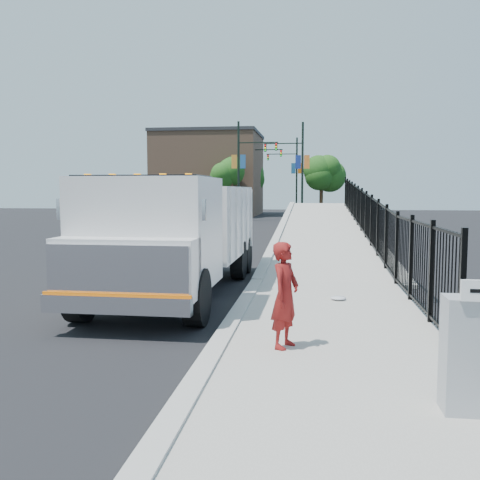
# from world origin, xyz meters

# --- Properties ---
(ground) EXTENTS (120.00, 120.00, 0.00)m
(ground) POSITION_xyz_m (0.00, 0.00, 0.00)
(ground) COLOR black
(ground) RESTS_ON ground
(sidewalk) EXTENTS (3.55, 12.00, 0.12)m
(sidewalk) POSITION_xyz_m (1.93, -2.00, 0.06)
(sidewalk) COLOR #9E998E
(sidewalk) RESTS_ON ground
(curb) EXTENTS (0.30, 12.00, 0.16)m
(curb) POSITION_xyz_m (0.00, -2.00, 0.08)
(curb) COLOR #ADAAA3
(curb) RESTS_ON ground
(ramp) EXTENTS (3.95, 24.06, 3.19)m
(ramp) POSITION_xyz_m (2.12, 16.00, 0.00)
(ramp) COLOR #9E998E
(ramp) RESTS_ON ground
(iron_fence) EXTENTS (0.10, 28.00, 1.80)m
(iron_fence) POSITION_xyz_m (3.55, 12.00, 0.90)
(iron_fence) COLOR black
(iron_fence) RESTS_ON ground
(truck) EXTENTS (2.76, 8.19, 2.80)m
(truck) POSITION_xyz_m (-1.77, 2.43, 1.57)
(truck) COLOR black
(truck) RESTS_ON ground
(worker) EXTENTS (0.58, 0.69, 1.60)m
(worker) POSITION_xyz_m (1.03, -1.92, 0.92)
(worker) COLOR maroon
(worker) RESTS_ON sidewalk
(utility_cabinet) EXTENTS (0.55, 0.40, 1.25)m
(utility_cabinet) POSITION_xyz_m (3.10, -4.02, 0.75)
(utility_cabinet) COLOR gray
(utility_cabinet) RESTS_ON sidewalk
(arrow_sign) EXTENTS (0.35, 0.04, 0.22)m
(arrow_sign) POSITION_xyz_m (3.10, -4.24, 1.48)
(arrow_sign) COLOR white
(arrow_sign) RESTS_ON utility_cabinet
(debris) EXTENTS (0.34, 0.34, 0.08)m
(debris) POSITION_xyz_m (2.00, 1.76, 0.16)
(debris) COLOR silver
(debris) RESTS_ON sidewalk
(light_pole_0) EXTENTS (3.77, 0.22, 8.00)m
(light_pole_0) POSITION_xyz_m (-4.25, 33.23, 4.36)
(light_pole_0) COLOR black
(light_pole_0) RESTS_ON ground
(light_pole_1) EXTENTS (3.78, 0.22, 8.00)m
(light_pole_1) POSITION_xyz_m (0.26, 34.34, 4.36)
(light_pole_1) COLOR black
(light_pole_1) RESTS_ON ground
(light_pole_2) EXTENTS (3.77, 0.22, 8.00)m
(light_pole_2) POSITION_xyz_m (-4.31, 40.88, 4.36)
(light_pole_2) COLOR black
(light_pole_2) RESTS_ON ground
(light_pole_3) EXTENTS (3.78, 0.22, 8.00)m
(light_pole_3) POSITION_xyz_m (-0.58, 47.13, 4.36)
(light_pole_3) COLOR black
(light_pole_3) RESTS_ON ground
(tree_0) EXTENTS (2.55, 2.55, 5.28)m
(tree_0) POSITION_xyz_m (-5.73, 37.03, 3.94)
(tree_0) COLOR #382314
(tree_0) RESTS_ON ground
(tree_1) EXTENTS (2.78, 2.78, 5.39)m
(tree_1) POSITION_xyz_m (2.22, 40.89, 3.95)
(tree_1) COLOR #382314
(tree_1) RESTS_ON ground
(tree_2) EXTENTS (3.31, 3.31, 5.65)m
(tree_2) POSITION_xyz_m (-5.43, 47.73, 3.97)
(tree_2) COLOR #382314
(tree_2) RESTS_ON ground
(building) EXTENTS (10.00, 10.00, 8.00)m
(building) POSITION_xyz_m (-9.00, 44.00, 4.00)
(building) COLOR #8C664C
(building) RESTS_ON ground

